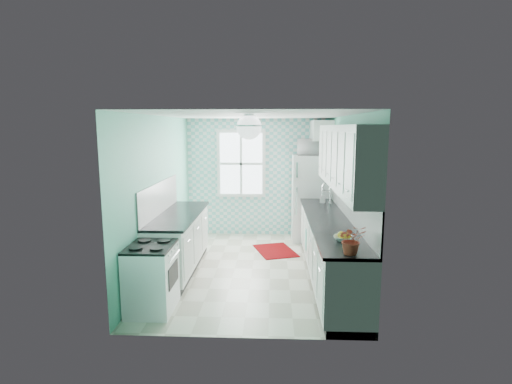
{
  "coord_description": "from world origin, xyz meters",
  "views": [
    {
      "loc": [
        0.33,
        -6.31,
        2.32
      ],
      "look_at": [
        0.05,
        0.25,
        1.25
      ],
      "focal_mm": 28.0,
      "sensor_mm": 36.0,
      "label": 1
    }
  ],
  "objects_px": {
    "microwave": "(312,147)",
    "fridge": "(311,198)",
    "ceiling_light": "(249,127)",
    "fruit_bowl": "(343,238)",
    "stove": "(152,277)",
    "potted_plant": "(352,239)",
    "sink": "(321,205)"
  },
  "relations": [
    {
      "from": "fridge",
      "to": "fruit_bowl",
      "type": "xyz_separation_m",
      "value": [
        0.09,
        -3.33,
        0.09
      ]
    },
    {
      "from": "stove",
      "to": "fruit_bowl",
      "type": "distance_m",
      "value": 2.46
    },
    {
      "from": "stove",
      "to": "sink",
      "type": "bearing_deg",
      "value": 45.96
    },
    {
      "from": "ceiling_light",
      "to": "sink",
      "type": "distance_m",
      "value": 2.4
    },
    {
      "from": "fridge",
      "to": "fruit_bowl",
      "type": "bearing_deg",
      "value": -85.67
    },
    {
      "from": "stove",
      "to": "fruit_bowl",
      "type": "relative_size",
      "value": 3.6
    },
    {
      "from": "fruit_bowl",
      "to": "potted_plant",
      "type": "height_order",
      "value": "potted_plant"
    },
    {
      "from": "stove",
      "to": "fruit_bowl",
      "type": "height_order",
      "value": "fruit_bowl"
    },
    {
      "from": "ceiling_light",
      "to": "sink",
      "type": "relative_size",
      "value": 0.66
    },
    {
      "from": "potted_plant",
      "to": "sink",
      "type": "bearing_deg",
      "value": 89.91
    },
    {
      "from": "sink",
      "to": "microwave",
      "type": "xyz_separation_m",
      "value": [
        -0.09,
        1.06,
        0.99
      ]
    },
    {
      "from": "potted_plant",
      "to": "microwave",
      "type": "bearing_deg",
      "value": 91.33
    },
    {
      "from": "microwave",
      "to": "fridge",
      "type": "bearing_deg",
      "value": 55.6
    },
    {
      "from": "ceiling_light",
      "to": "stove",
      "type": "xyz_separation_m",
      "value": [
        -1.2,
        -0.75,
        -1.88
      ]
    },
    {
      "from": "ceiling_light",
      "to": "fruit_bowl",
      "type": "distance_m",
      "value": 1.95
    },
    {
      "from": "fridge",
      "to": "potted_plant",
      "type": "relative_size",
      "value": 5.25
    },
    {
      "from": "sink",
      "to": "microwave",
      "type": "relative_size",
      "value": 0.91
    },
    {
      "from": "stove",
      "to": "potted_plant",
      "type": "height_order",
      "value": "potted_plant"
    },
    {
      "from": "sink",
      "to": "potted_plant",
      "type": "xyz_separation_m",
      "value": [
        -0.0,
        -2.8,
        0.17
      ]
    },
    {
      "from": "fruit_bowl",
      "to": "microwave",
      "type": "xyz_separation_m",
      "value": [
        -0.09,
        3.33,
        0.96
      ]
    },
    {
      "from": "fridge",
      "to": "potted_plant",
      "type": "height_order",
      "value": "fridge"
    },
    {
      "from": "stove",
      "to": "potted_plant",
      "type": "bearing_deg",
      "value": -9.63
    },
    {
      "from": "sink",
      "to": "potted_plant",
      "type": "relative_size",
      "value": 1.58
    },
    {
      "from": "fridge",
      "to": "potted_plant",
      "type": "bearing_deg",
      "value": -85.88
    },
    {
      "from": "ceiling_light",
      "to": "fruit_bowl",
      "type": "relative_size",
      "value": 1.5
    },
    {
      "from": "ceiling_light",
      "to": "fridge",
      "type": "relative_size",
      "value": 0.2
    },
    {
      "from": "potted_plant",
      "to": "microwave",
      "type": "distance_m",
      "value": 3.95
    },
    {
      "from": "stove",
      "to": "microwave",
      "type": "bearing_deg",
      "value": 57.73
    },
    {
      "from": "microwave",
      "to": "sink",
      "type": "bearing_deg",
      "value": 97.03
    },
    {
      "from": "fridge",
      "to": "potted_plant",
      "type": "distance_m",
      "value": 3.87
    },
    {
      "from": "microwave",
      "to": "stove",
      "type": "bearing_deg",
      "value": 57.42
    },
    {
      "from": "potted_plant",
      "to": "microwave",
      "type": "relative_size",
      "value": 0.58
    }
  ]
}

